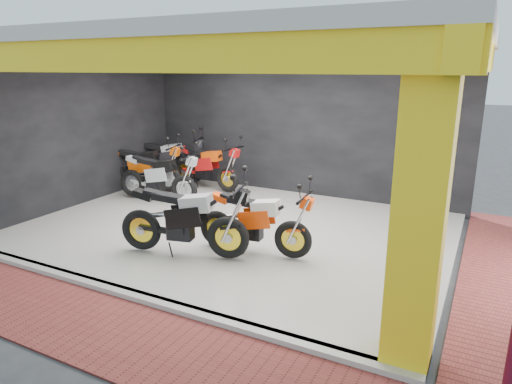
% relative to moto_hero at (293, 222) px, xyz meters
% --- Properties ---
extents(ground, '(80.00, 80.00, 0.00)m').
position_rel_moto_hero_xyz_m(ground, '(-1.62, -1.09, -0.76)').
color(ground, '#2D2D30').
rests_on(ground, ground).
extents(showroom_floor, '(8.00, 6.00, 0.10)m').
position_rel_moto_hero_xyz_m(showroom_floor, '(-1.62, 0.91, -0.71)').
color(showroom_floor, silver).
rests_on(showroom_floor, ground).
extents(showroom_ceiling, '(8.40, 6.40, 0.20)m').
position_rel_moto_hero_xyz_m(showroom_ceiling, '(-1.62, 0.91, 2.84)').
color(showroom_ceiling, beige).
rests_on(showroom_ceiling, corner_column).
extents(back_wall, '(8.20, 0.20, 3.50)m').
position_rel_moto_hero_xyz_m(back_wall, '(-1.62, 4.01, 0.99)').
color(back_wall, black).
rests_on(back_wall, ground).
extents(left_wall, '(0.20, 6.20, 3.50)m').
position_rel_moto_hero_xyz_m(left_wall, '(-5.72, 0.91, 0.99)').
color(left_wall, black).
rests_on(left_wall, ground).
extents(corner_column, '(0.50, 0.50, 3.50)m').
position_rel_moto_hero_xyz_m(corner_column, '(2.13, -1.84, 0.99)').
color(corner_column, yellow).
rests_on(corner_column, ground).
extents(header_beam_front, '(8.40, 0.30, 0.40)m').
position_rel_moto_hero_xyz_m(header_beam_front, '(-1.62, -2.09, 2.54)').
color(header_beam_front, yellow).
rests_on(header_beam_front, corner_column).
extents(header_beam_right, '(0.30, 6.40, 0.40)m').
position_rel_moto_hero_xyz_m(header_beam_right, '(2.38, 0.91, 2.54)').
color(header_beam_right, yellow).
rests_on(header_beam_right, corner_column).
extents(floor_kerb, '(8.00, 0.20, 0.10)m').
position_rel_moto_hero_xyz_m(floor_kerb, '(-1.62, -2.11, -0.71)').
color(floor_kerb, silver).
rests_on(floor_kerb, ground).
extents(paver_front, '(9.00, 1.40, 0.03)m').
position_rel_moto_hero_xyz_m(paver_front, '(-1.62, -2.89, -0.74)').
color(paver_front, maroon).
rests_on(paver_front, ground).
extents(paver_right, '(1.40, 7.00, 0.03)m').
position_rel_moto_hero_xyz_m(paver_right, '(3.18, 0.91, -0.74)').
color(paver_right, maroon).
rests_on(paver_right, ground).
extents(moto_hero, '(2.21, 0.97, 1.31)m').
position_rel_moto_hero_xyz_m(moto_hero, '(0.00, 0.00, 0.00)').
color(moto_hero, '#FF440A').
rests_on(moto_hero, showroom_floor).
extents(moto_row_a, '(2.53, 1.42, 1.46)m').
position_rel_moto_hero_xyz_m(moto_row_a, '(-0.93, -0.50, 0.07)').
color(moto_row_a, black).
rests_on(moto_row_a, showroom_floor).
extents(moto_row_b, '(2.30, 1.00, 1.37)m').
position_rel_moto_hero_xyz_m(moto_row_b, '(-3.44, 1.73, 0.03)').
color(moto_row_b, '#AFB1B7').
rests_on(moto_row_b, showroom_floor).
extents(moto_row_c, '(2.34, 1.09, 1.38)m').
position_rel_moto_hero_xyz_m(moto_row_c, '(-3.09, 3.09, 0.03)').
color(moto_row_c, red).
rests_on(moto_row_c, showroom_floor).
extents(moto_row_d, '(2.45, 1.40, 1.41)m').
position_rel_moto_hero_xyz_m(moto_row_d, '(-4.42, 2.39, 0.05)').
color(moto_row_d, '#DE5409').
rests_on(moto_row_d, showroom_floor).
extents(moto_row_e, '(2.54, 1.56, 1.46)m').
position_rel_moto_hero_xyz_m(moto_row_e, '(-4.42, 3.41, 0.07)').
color(moto_row_e, black).
rests_on(moto_row_e, showroom_floor).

